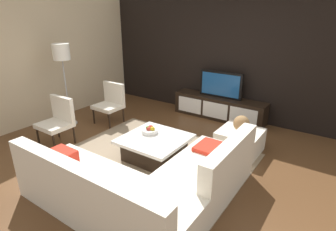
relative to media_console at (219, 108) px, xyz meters
The scene contains 14 objects.
ground_plane 2.41m from the media_console, 90.00° to the right, with size 14.00×14.00×0.00m, color brown.
feature_wall_back 1.19m from the media_console, 90.00° to the left, with size 6.40×0.12×2.80m, color black.
side_wall_left 4.05m from the media_console, 145.54° to the right, with size 0.12×5.20×2.80m, color beige.
area_rug 2.41m from the media_console, 92.39° to the right, with size 3.01×2.50×0.01m, color gray.
media_console is the anchor object (origin of this frame).
television 0.54m from the media_console, 90.00° to the left, with size 0.98×0.06×0.58m.
sectional_couch 3.34m from the media_console, 81.38° to the right, with size 2.40×2.26×0.81m.
coffee_table 2.30m from the media_console, 92.49° to the right, with size 1.01×1.00×0.38m.
accent_chair_near 3.41m from the media_console, 124.13° to the right, with size 0.57×0.50×0.87m.
floor_lamp 3.53m from the media_console, 139.76° to the right, with size 0.34×0.34×1.71m.
ottoman 1.61m from the media_console, 52.53° to the right, with size 0.70×0.70×0.40m, color silver.
fruit_bowl 2.22m from the media_console, 97.17° to the right, with size 0.28×0.28×0.14m.
accent_chair_far 2.43m from the media_console, 140.29° to the right, with size 0.56×0.50×0.87m.
decorative_ball 1.64m from the media_console, 52.53° to the right, with size 0.27×0.27×0.27m, color #997247.
Camera 1 is at (2.40, -3.14, 2.34)m, focal length 29.48 mm.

